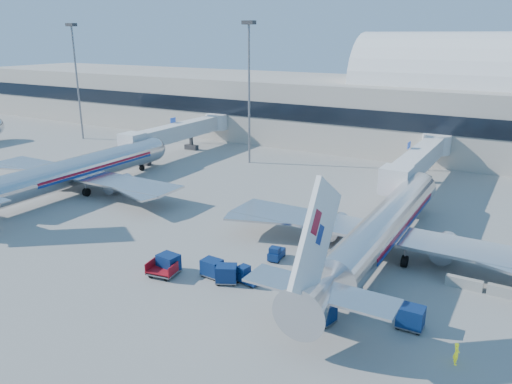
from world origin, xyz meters
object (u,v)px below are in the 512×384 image
Objects in this scene: barrier_mid at (507,293)px; tug_right at (347,286)px; airliner_main at (382,229)px; cart_solo_near at (323,312)px; cart_open_red at (162,272)px; ramp_worker at (456,353)px; cart_train_a at (226,274)px; jetbridge_mid at (183,131)px; tug_lead at (247,276)px; barrier_near at (464,283)px; airliner_mid at (77,171)px; mast_far_west at (75,65)px; jetbridge_near at (421,158)px; cart_train_c at (169,263)px; cart_train_b at (212,268)px; mast_west at (249,72)px; cart_solo_far at (411,317)px; tug_left at (276,253)px.

barrier_mid is 12.96m from tug_right.
cart_solo_near is (-0.31, -13.44, -2.06)m from airliner_main.
ramp_worker is at bearing -8.74° from cart_open_red.
cart_train_a is at bearing 9.66° from cart_open_red.
tug_lead is at bearing -46.00° from jetbridge_mid.
barrier_near is 11.25m from ramp_worker.
tug_right is at bearing -6.94° from cart_train_a.
ramp_worker is at bearing -31.78° from cart_train_a.
barrier_mid is at bearing -2.69° from airliner_mid.
jetbridge_near is at bearing 0.68° from mast_far_west.
tug_right reaches higher than cart_open_red.
jetbridge_near is at bearing 90.36° from tug_lead.
cart_train_c is (-5.64, -0.92, 0.04)m from cart_train_a.
airliner_main is 15.64m from cart_train_a.
airliner_mid is 34.29m from cart_train_a.
cart_train_b is (-19.70, -9.04, 0.40)m from barrier_near.
mast_west is at bearing 155.92° from tug_right.
mast_far_west and mast_west have the same top height.
mast_far_west is at bearing 180.00° from mast_west.
cart_train_c is at bearing -139.46° from tug_right.
cart_open_red is at bearing -54.21° from jetbridge_mid.
barrier_near is 3.30m from barrier_mid.
cart_train_a is (-9.91, -11.92, -2.05)m from airliner_main.
jetbridge_near reaches higher than cart_solo_far.
cart_train_b reaches higher than tug_left.
airliner_main is 16.54× the size of tug_left.
airliner_main is 10.36m from tug_left.
tug_right is 10.72m from ramp_worker.
airliner_mid is 26.43m from jetbridge_mid.
barrier_near is at bearing 27.93° from cart_train_b.
cart_solo_far is at bearing -124.01° from barrier_mid.
cart_solo_near is 9.48m from ramp_worker.
tug_lead is at bearing 12.36° from cart_train_b.
airliner_mid is 50.12m from barrier_near.
mast_far_west is 10.03× the size of tug_left.
ramp_worker is (17.58, -8.09, 0.14)m from tug_left.
mast_west is 50.90m from cart_solo_near.
mast_west is 44.27m from cart_open_red.
cart_train_c is at bearing -69.34° from mast_west.
cart_train_c is (-23.55, -10.33, 0.47)m from barrier_near.
barrier_mid is 29.08m from cart_open_red.
jetbridge_mid reaches higher than cart_train_a.
tug_right is at bearing -91.38° from airliner_main.
barrier_mid is 24.72m from cart_train_b.
cart_open_red is at bearing -27.51° from airliner_mid.
ramp_worker is at bearing -26.33° from mast_far_west.
cart_train_b is 0.95× the size of cart_solo_far.
mast_west reaches higher than cart_solo_near.
ramp_worker is at bearing -84.04° from barrier_near.
cart_open_red is at bearing 73.60° from ramp_worker.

